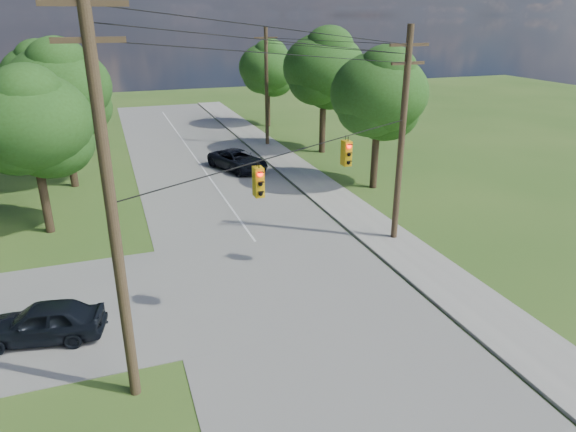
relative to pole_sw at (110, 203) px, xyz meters
name	(u,v)px	position (x,y,z in m)	size (l,w,h in m)	color
ground	(281,368)	(4.60, -0.40, -6.23)	(140.00, 140.00, 0.00)	#32591D
main_road	(288,287)	(6.60, 4.60, -6.21)	(10.00, 100.00, 0.03)	gray
sidewalk_east	(423,263)	(13.30, 4.60, -6.17)	(2.60, 100.00, 0.12)	#A7A59D
pole_sw	(110,203)	(0.00, 0.00, 0.00)	(2.00, 0.32, 12.00)	brown
pole_ne	(402,135)	(13.50, 7.60, -0.76)	(2.00, 0.32, 10.50)	brown
pole_north_e	(267,87)	(13.50, 29.60, -1.10)	(2.00, 0.32, 10.00)	brown
pole_north_w	(96,94)	(-0.40, 29.60, -1.10)	(2.00, 0.32, 10.00)	brown
power_lines	(232,54)	(6.10, 11.14, 2.93)	(13.93, 29.62, 4.93)	black
traffic_signals	(306,166)	(7.15, 4.03, -0.73)	(4.91, 3.27, 1.05)	#E8B00D
tree_w_near	(31,122)	(-3.40, 14.60, -0.30)	(6.00, 6.00, 8.40)	#413120
tree_w_mid	(60,87)	(-2.40, 22.60, 0.35)	(6.40, 6.40, 9.22)	#413120
tree_w_far	(40,77)	(-4.40, 32.60, 0.02)	(6.00, 6.00, 8.73)	#413120
tree_e_near	(379,93)	(16.60, 15.60, 0.02)	(6.20, 6.20, 8.81)	#413120
tree_e_mid	(324,68)	(17.10, 25.60, 0.68)	(6.60, 6.60, 9.64)	#413120
tree_e_far	(268,68)	(16.10, 37.60, -0.31)	(5.80, 5.80, 8.32)	#413120
car_cross_dark	(43,322)	(-2.83, 3.94, -5.48)	(1.69, 4.20, 1.43)	black
car_main_north	(238,160)	(9.04, 22.71, -5.47)	(2.41, 5.23, 1.45)	black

